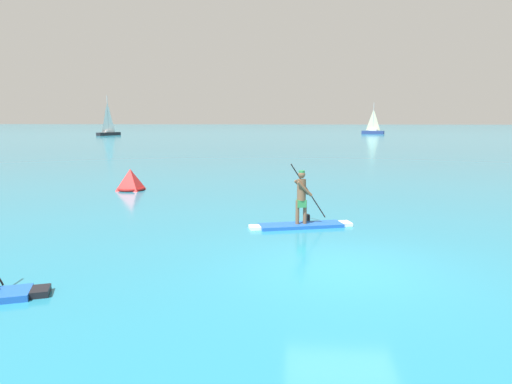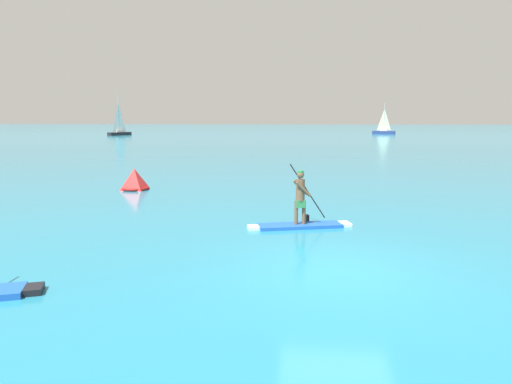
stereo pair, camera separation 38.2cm
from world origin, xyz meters
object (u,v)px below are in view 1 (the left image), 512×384
at_px(paddleboarder_mid_center, 302,215).
at_px(sailboat_right_horizon, 373,130).
at_px(sailboat_left_horizon, 108,130).
at_px(race_marker_buoy, 131,181).

distance_m(paddleboarder_mid_center, sailboat_right_horizon, 83.07).
bearing_deg(paddleboarder_mid_center, sailboat_left_horizon, 100.24).
bearing_deg(race_marker_buoy, sailboat_right_horizon, 73.08).
height_order(paddleboarder_mid_center, sailboat_left_horizon, sailboat_left_horizon).
xyz_separation_m(race_marker_buoy, sailboat_right_horizon, (22.83, 75.06, 0.43)).
bearing_deg(sailboat_left_horizon, race_marker_buoy, -130.42).
relative_size(sailboat_left_horizon, sailboat_right_horizon, 1.17).
height_order(race_marker_buoy, sailboat_right_horizon, sailboat_right_horizon).
xyz_separation_m(paddleboarder_mid_center, race_marker_buoy, (-7.56, 6.60, 0.05)).
bearing_deg(race_marker_buoy, paddleboarder_mid_center, -41.12).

